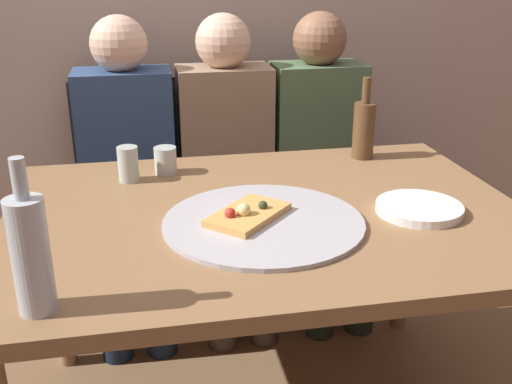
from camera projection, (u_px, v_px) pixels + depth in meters
name	position (u px, v px, depth m)	size (l,w,h in m)	color
dining_table	(267.00, 235.00, 1.64)	(1.38, 1.00, 0.73)	olive
pizza_tray	(264.00, 222.00, 1.52)	(0.51, 0.51, 0.01)	#ADADB2
pizza_slice_last	(247.00, 214.00, 1.53)	(0.25, 0.25, 0.05)	tan
wine_bottle	(31.00, 253.00, 1.11)	(0.07, 0.07, 0.31)	#B2BCC1
beer_bottle	(364.00, 128.00, 2.00)	(0.07, 0.07, 0.27)	brown
tumbler_near	(128.00, 164.00, 1.80)	(0.06, 0.06, 0.11)	#B7C6BC
tumbler_far	(165.00, 160.00, 1.87)	(0.07, 0.07, 0.08)	#B7C6BC
plate_stack	(419.00, 208.00, 1.59)	(0.23, 0.23, 0.02)	white
chair_left	(130.00, 180.00, 2.44)	(0.44, 0.44, 0.90)	black
chair_middle	(224.00, 174.00, 2.51)	(0.44, 0.44, 0.90)	black
chair_right	(311.00, 168.00, 2.58)	(0.44, 0.44, 0.90)	black
guest_in_sweater	(128.00, 162.00, 2.26)	(0.36, 0.56, 1.17)	navy
guest_in_beanie	(229.00, 156.00, 2.33)	(0.36, 0.56, 1.17)	#937A60
guest_by_wall	(322.00, 150.00, 2.39)	(0.36, 0.56, 1.17)	#4C6B47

